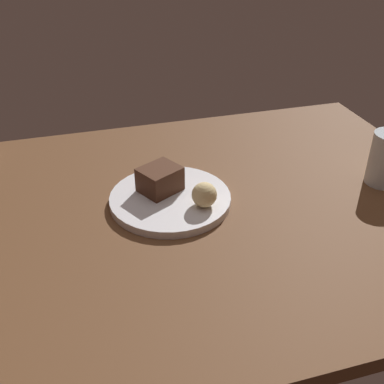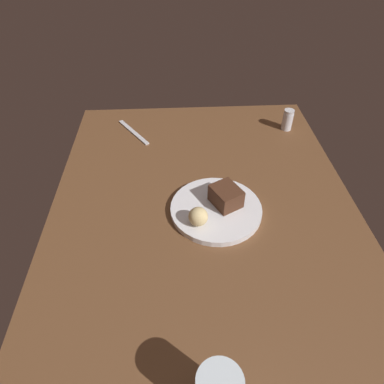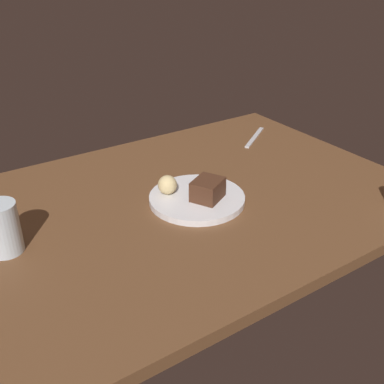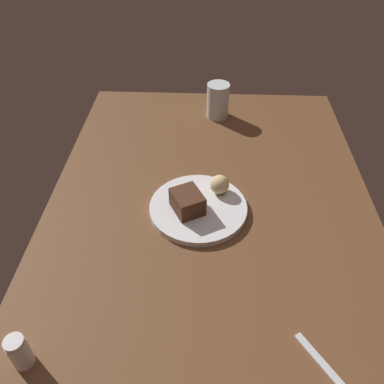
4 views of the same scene
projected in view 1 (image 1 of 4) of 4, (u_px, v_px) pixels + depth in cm
name	position (u px, v px, depth cm)	size (l,w,h in cm)	color
dining_table	(183.00, 215.00, 94.57)	(120.00, 84.00, 3.00)	brown
dessert_plate	(170.00, 199.00, 95.35)	(24.54, 24.54, 1.64)	silver
chocolate_cake_slice	(160.00, 179.00, 95.35)	(7.75, 6.58, 5.16)	#472819
bread_roll	(204.00, 195.00, 90.63)	(4.95, 4.95, 4.95)	#DBC184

